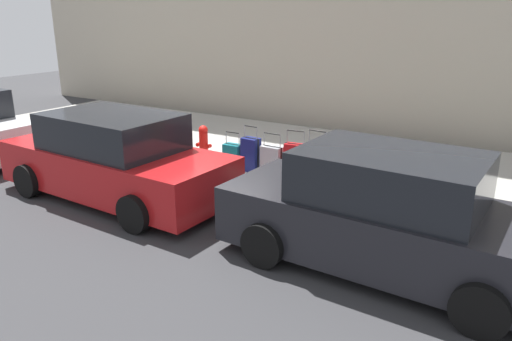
{
  "coord_description": "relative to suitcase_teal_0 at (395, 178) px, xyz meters",
  "views": [
    {
      "loc": [
        -6.18,
        8.01,
        3.38
      ],
      "look_at": [
        -1.63,
        0.63,
        0.59
      ],
      "focal_mm": 34.52,
      "sensor_mm": 36.0,
      "label": 1
    }
  ],
  "objects": [
    {
      "name": "suitcase_teal_7",
      "position": [
        3.52,
        0.08,
        -0.1
      ],
      "size": [
        0.4,
        0.25,
        0.81
      ],
      "color": "#0F606B",
      "rests_on": "sidewalk_curb"
    },
    {
      "name": "sidewalk_curb",
      "position": [
        3.88,
        -1.93,
        -0.44
      ],
      "size": [
        18.0,
        5.0,
        0.14
      ],
      "primitive_type": "cube",
      "color": "#9E9B93",
      "rests_on": "ground_plane"
    },
    {
      "name": "ground_plane",
      "position": [
        3.88,
        0.57,
        -0.51
      ],
      "size": [
        40.0,
        40.0,
        0.0
      ],
      "primitive_type": "plane",
      "color": "#333335"
    },
    {
      "name": "suitcase_navy_6",
      "position": [
        3.06,
        0.08,
        -0.0
      ],
      "size": [
        0.4,
        0.28,
        1.0
      ],
      "color": "navy",
      "rests_on": "sidewalk_curb"
    },
    {
      "name": "suitcase_silver_5",
      "position": [
        2.57,
        0.04,
        -0.06
      ],
      "size": [
        0.46,
        0.26,
        0.89
      ],
      "color": "#9EA0A8",
      "rests_on": "sidewalk_curb"
    },
    {
      "name": "suitcase_olive_1",
      "position": [
        0.53,
        -0.02,
        -0.02
      ],
      "size": [
        0.51,
        0.22,
        0.75
      ],
      "color": "#59601E",
      "rests_on": "sidewalk_curb"
    },
    {
      "name": "parked_car_red_1",
      "position": [
        4.58,
        2.45,
        0.26
      ],
      "size": [
        4.77,
        2.17,
        1.63
      ],
      "color": "#AD1619",
      "rests_on": "ground_plane"
    },
    {
      "name": "parked_car_charcoal_0",
      "position": [
        -0.6,
        2.45,
        0.27
      ],
      "size": [
        4.57,
        2.13,
        1.66
      ],
      "color": "black",
      "rests_on": "ground_plane"
    },
    {
      "name": "suitcase_maroon_2",
      "position": [
        1.05,
        0.0,
        -0.04
      ],
      "size": [
        0.4,
        0.25,
        0.71
      ],
      "color": "maroon",
      "rests_on": "sidewalk_curb"
    },
    {
      "name": "suitcase_red_4",
      "position": [
        2.05,
        -0.0,
        -0.0
      ],
      "size": [
        0.44,
        0.25,
        1.01
      ],
      "color": "red",
      "rests_on": "sidewalk_curb"
    },
    {
      "name": "suitcase_teal_0",
      "position": [
        0.0,
        0.0,
        0.0
      ],
      "size": [
        0.41,
        0.22,
        1.02
      ],
      "color": "#0F606B",
      "rests_on": "sidewalk_curb"
    },
    {
      "name": "fire_hydrant",
      "position": [
        4.37,
        0.01,
        0.07
      ],
      "size": [
        0.39,
        0.21,
        0.83
      ],
      "color": "red",
      "rests_on": "sidewalk_curb"
    },
    {
      "name": "bollard_post",
      "position": [
        4.87,
        0.16,
        0.1
      ],
      "size": [
        0.12,
        0.12,
        0.94
      ],
      "primitive_type": "cylinder",
      "color": "brown",
      "rests_on": "sidewalk_curb"
    },
    {
      "name": "suitcase_black_3",
      "position": [
        1.54,
        0.06,
        0.01
      ],
      "size": [
        0.45,
        0.23,
        1.08
      ],
      "color": "black",
      "rests_on": "sidewalk_curb"
    }
  ]
}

